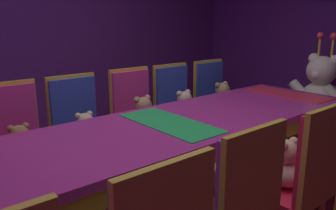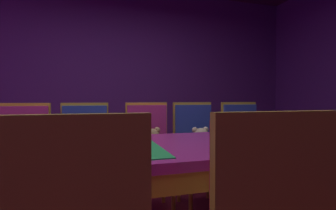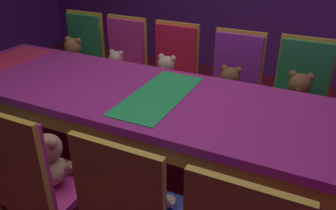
{
  "view_description": "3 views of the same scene",
  "coord_description": "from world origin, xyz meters",
  "px_view_note": "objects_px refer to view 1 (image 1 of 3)",
  "views": [
    {
      "loc": [
        1.68,
        -1.42,
        1.42
      ],
      "look_at": [
        -0.11,
        0.08,
        0.83
      ],
      "focal_mm": 36.8,
      "sensor_mm": 36.0,
      "label": 1
    },
    {
      "loc": [
        1.49,
        -0.21,
        1.02
      ],
      "look_at": [
        -0.23,
        0.3,
        0.98
      ],
      "focal_mm": 26.9,
      "sensor_mm": 36.0,
      "label": 2
    },
    {
      "loc": [
        -1.73,
        -0.9,
        1.67
      ],
      "look_at": [
        -0.11,
        -0.12,
        0.75
      ],
      "focal_mm": 36.11,
      "sensor_mm": 36.0,
      "label": 3
    }
  ],
  "objects_px": {
    "chair_left_3": "(135,111)",
    "throne_chair": "(326,97)",
    "chair_left_5": "(212,96)",
    "teddy_right_4": "(327,148)",
    "teddy_left_2": "(86,131)",
    "teddy_left_5": "(223,99)",
    "teddy_left_1": "(21,145)",
    "chair_right_2": "(237,205)",
    "chair_left_2": "(78,124)",
    "teddy_right_3": "(283,166)",
    "chair_left_4": "(175,104)",
    "chair_right_3": "(307,172)",
    "banquet_table": "(170,135)",
    "teddy_left_4": "(185,108)",
    "teddy_right_2": "(214,195)",
    "teddy_left_3": "(144,115)",
    "king_teddy_bear": "(319,88)",
    "chair_left_1": "(14,137)"
  },
  "relations": [
    {
      "from": "chair_right_2",
      "to": "teddy_right_4",
      "type": "distance_m",
      "value": 1.09
    },
    {
      "from": "chair_left_1",
      "to": "teddy_left_3",
      "type": "relative_size",
      "value": 3.05
    },
    {
      "from": "chair_left_4",
      "to": "banquet_table",
      "type": "bearing_deg",
      "value": -42.88
    },
    {
      "from": "teddy_left_2",
      "to": "chair_left_3",
      "type": "xyz_separation_m",
      "value": [
        -0.16,
        0.57,
        0.03
      ]
    },
    {
      "from": "teddy_left_2",
      "to": "teddy_left_5",
      "type": "distance_m",
      "value": 1.57
    },
    {
      "from": "teddy_left_4",
      "to": "teddy_right_4",
      "type": "relative_size",
      "value": 1.13
    },
    {
      "from": "chair_left_2",
      "to": "teddy_right_3",
      "type": "distance_m",
      "value": 1.61
    },
    {
      "from": "chair_right_2",
      "to": "teddy_left_1",
      "type": "bearing_deg",
      "value": 18.32
    },
    {
      "from": "teddy_left_2",
      "to": "chair_left_3",
      "type": "bearing_deg",
      "value": 105.77
    },
    {
      "from": "chair_left_3",
      "to": "throne_chair",
      "type": "distance_m",
      "value": 2.09
    },
    {
      "from": "teddy_left_2",
      "to": "chair_left_5",
      "type": "height_order",
      "value": "chair_left_5"
    },
    {
      "from": "banquet_table",
      "to": "teddy_left_2",
      "type": "xyz_separation_m",
      "value": [
        -0.68,
        -0.28,
        -0.09
      ]
    },
    {
      "from": "banquet_table",
      "to": "teddy_left_4",
      "type": "height_order",
      "value": "teddy_left_4"
    },
    {
      "from": "teddy_left_1",
      "to": "chair_left_5",
      "type": "height_order",
      "value": "chair_left_5"
    },
    {
      "from": "chair_left_2",
      "to": "chair_right_2",
      "type": "bearing_deg",
      "value": 0.12
    },
    {
      "from": "chair_left_4",
      "to": "chair_left_2",
      "type": "bearing_deg",
      "value": -90.12
    },
    {
      "from": "teddy_left_2",
      "to": "chair_right_2",
      "type": "relative_size",
      "value": 0.28
    },
    {
      "from": "chair_left_4",
      "to": "king_teddy_bear",
      "type": "xyz_separation_m",
      "value": [
        0.82,
        1.28,
        0.13
      ]
    },
    {
      "from": "chair_left_5",
      "to": "teddy_right_4",
      "type": "distance_m",
      "value": 1.58
    },
    {
      "from": "king_teddy_bear",
      "to": "chair_right_2",
      "type": "bearing_deg",
      "value": 19.19
    },
    {
      "from": "teddy_left_3",
      "to": "king_teddy_bear",
      "type": "relative_size",
      "value": 0.39
    },
    {
      "from": "teddy_left_1",
      "to": "chair_right_2",
      "type": "relative_size",
      "value": 0.28
    },
    {
      "from": "chair_left_5",
      "to": "teddy_right_2",
      "type": "xyz_separation_m",
      "value": [
        1.47,
        -1.57,
        -0.01
      ]
    },
    {
      "from": "chair_left_4",
      "to": "teddy_right_2",
      "type": "height_order",
      "value": "chair_left_4"
    },
    {
      "from": "banquet_table",
      "to": "teddy_left_4",
      "type": "bearing_deg",
      "value": 131.57
    },
    {
      "from": "banquet_table",
      "to": "teddy_left_1",
      "type": "bearing_deg",
      "value": -131.51
    },
    {
      "from": "teddy_left_1",
      "to": "chair_right_2",
      "type": "bearing_deg",
      "value": 18.32
    },
    {
      "from": "teddy_right_2",
      "to": "chair_right_3",
      "type": "distance_m",
      "value": 0.59
    },
    {
      "from": "chair_left_4",
      "to": "chair_left_5",
      "type": "bearing_deg",
      "value": 89.05
    },
    {
      "from": "teddy_right_2",
      "to": "throne_chair",
      "type": "height_order",
      "value": "throne_chair"
    },
    {
      "from": "chair_left_1",
      "to": "teddy_left_1",
      "type": "relative_size",
      "value": 3.54
    },
    {
      "from": "chair_left_2",
      "to": "chair_left_5",
      "type": "distance_m",
      "value": 1.57
    },
    {
      "from": "teddy_right_3",
      "to": "king_teddy_bear",
      "type": "distance_m",
      "value": 1.88
    },
    {
      "from": "chair_left_2",
      "to": "chair_left_3",
      "type": "height_order",
      "value": "same"
    },
    {
      "from": "chair_left_2",
      "to": "teddy_left_4",
      "type": "bearing_deg",
      "value": 81.98
    },
    {
      "from": "teddy_left_2",
      "to": "teddy_right_4",
      "type": "relative_size",
      "value": 1.0
    },
    {
      "from": "teddy_right_2",
      "to": "throne_chair",
      "type": "bearing_deg",
      "value": -75.09
    },
    {
      "from": "teddy_left_1",
      "to": "chair_left_5",
      "type": "relative_size",
      "value": 0.28
    },
    {
      "from": "chair_left_4",
      "to": "chair_left_3",
      "type": "bearing_deg",
      "value": -92.52
    },
    {
      "from": "teddy_left_4",
      "to": "teddy_right_3",
      "type": "distance_m",
      "value": 1.44
    },
    {
      "from": "teddy_left_2",
      "to": "teddy_left_5",
      "type": "bearing_deg",
      "value": 89.47
    },
    {
      "from": "chair_right_3",
      "to": "teddy_right_3",
      "type": "bearing_deg",
      "value": -0.0
    },
    {
      "from": "chair_left_2",
      "to": "teddy_right_3",
      "type": "xyz_separation_m",
      "value": [
        1.51,
        0.57,
        -0.01
      ]
    },
    {
      "from": "throne_chair",
      "to": "king_teddy_bear",
      "type": "bearing_deg",
      "value": -0.0
    },
    {
      "from": "teddy_left_5",
      "to": "teddy_right_4",
      "type": "relative_size",
      "value": 1.2
    },
    {
      "from": "teddy_left_4",
      "to": "chair_right_3",
      "type": "bearing_deg",
      "value": -17.4
    },
    {
      "from": "chair_left_1",
      "to": "throne_chair",
      "type": "relative_size",
      "value": 1.0
    },
    {
      "from": "chair_right_2",
      "to": "teddy_left_5",
      "type": "bearing_deg",
      "value": -46.9
    },
    {
      "from": "chair_left_2",
      "to": "teddy_right_3",
      "type": "relative_size",
      "value": 3.15
    },
    {
      "from": "teddy_right_4",
      "to": "banquet_table",
      "type": "bearing_deg",
      "value": 49.19
    }
  ]
}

